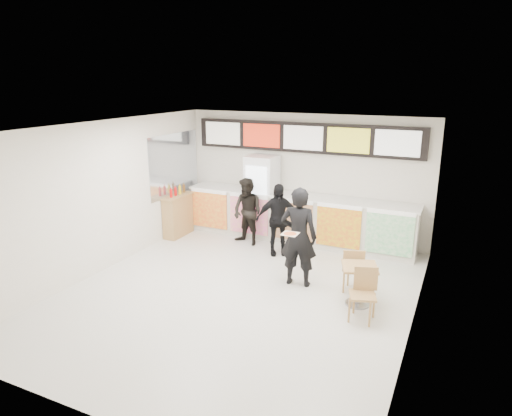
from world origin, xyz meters
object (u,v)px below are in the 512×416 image
Objects in this scene: customer_left at (248,212)px; drinks_fridge at (262,197)px; cafe_table at (359,278)px; customer_main at (299,237)px; condiment_ledge at (178,215)px; customer_mid at (278,219)px; service_counter at (297,218)px.

drinks_fridge is at bearing 101.84° from customer_left.
cafe_table is at bearing -16.24° from customer_left.
customer_main is 1.20× the size of customer_left.
customer_main is at bearing -20.96° from condiment_ledge.
drinks_fridge is at bearing -58.48° from customer_main.
customer_main reaches higher than customer_left.
customer_main is 1.59m from customer_mid.
customer_mid reaches higher than cafe_table.
drinks_fridge is 1.27× the size of customer_left.
customer_main is at bearing -84.66° from customer_mid.
condiment_ledge reaches higher than cafe_table.
condiment_ledge is at bearing -27.54° from customer_main.
drinks_fridge reaches higher than customer_mid.
drinks_fridge is at bearing 98.86° from customer_mid.
customer_main is 3.94m from condiment_ledge.
cafe_table is (2.06, -2.58, -0.07)m from service_counter.
service_counter is 1.21m from customer_left.
condiment_ledge is at bearing -159.12° from customer_left.
customer_mid is (0.87, -0.29, 0.01)m from customer_left.
customer_left is 0.92m from customer_mid.
customer_main is at bearing -69.56° from service_counter.
drinks_fridge reaches higher than condiment_ledge.
customer_left is (-1.82, 1.56, -0.16)m from customer_main.
customer_left is (-0.98, -0.68, 0.22)m from service_counter.
service_counter is 3.30m from cafe_table.
customer_main is at bearing -51.89° from drinks_fridge.
cafe_table is (3.00, -2.59, -0.50)m from drinks_fridge.
cafe_table is (2.17, -1.61, -0.30)m from customer_mid.
service_counter is 3.67× the size of cafe_table.
condiment_ledge is (-1.89, -0.86, -0.47)m from drinks_fridge.
drinks_fridge is 1.63× the size of condiment_ledge.
service_counter is 3.46× the size of customer_mid.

